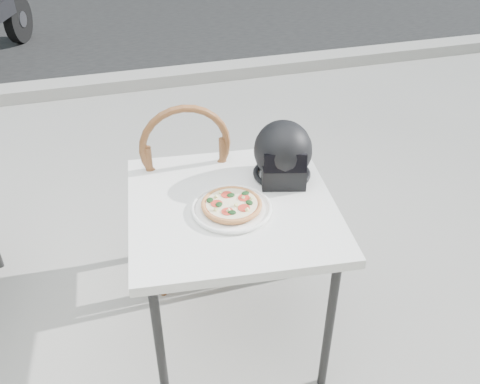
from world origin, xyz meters
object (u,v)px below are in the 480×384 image
object	(u,v)px
plate	(232,208)
cafe_chair_main	(186,187)
helmet	(283,154)
pizza	(232,204)
cafe_table_main	(232,218)

from	to	relation	value
plate	cafe_chair_main	size ratio (longest dim) A/B	0.33
plate	helmet	bearing A→B (deg)	32.82
pizza	cafe_chair_main	size ratio (longest dim) A/B	0.26
cafe_table_main	cafe_chair_main	world-z (taller)	cafe_chair_main
cafe_table_main	cafe_chair_main	bearing A→B (deg)	104.76
pizza	helmet	xyz separation A→B (m)	(0.28, 0.18, 0.09)
plate	cafe_chair_main	bearing A→B (deg)	102.12
plate	pizza	xyz separation A→B (m)	(0.00, 0.00, 0.02)
plate	helmet	distance (m)	0.36
plate	pizza	size ratio (longest dim) A/B	1.28
pizza	helmet	distance (m)	0.35
plate	pizza	world-z (taller)	pizza
plate	helmet	xyz separation A→B (m)	(0.28, 0.18, 0.11)
helmet	cafe_chair_main	distance (m)	0.59
cafe_table_main	helmet	world-z (taller)	helmet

